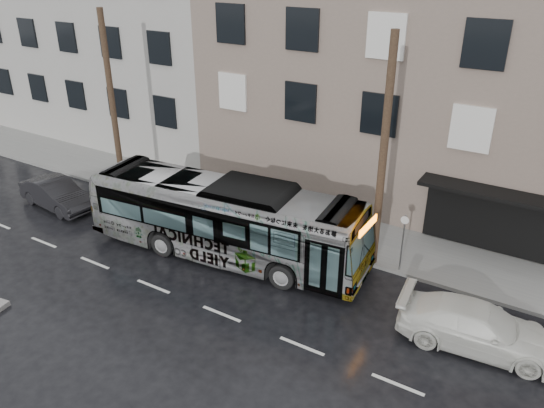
# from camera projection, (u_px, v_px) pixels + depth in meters

# --- Properties ---
(ground) EXTENTS (120.00, 120.00, 0.00)m
(ground) POSITION_uv_depth(u_px,v_px,m) (195.00, 257.00, 21.97)
(ground) COLOR black
(ground) RESTS_ON ground
(sidewalk) EXTENTS (90.00, 3.60, 0.15)m
(sidewalk) POSITION_uv_depth(u_px,v_px,m) (259.00, 211.00, 25.70)
(sidewalk) COLOR gray
(sidewalk) RESTS_ON ground
(building_taupe) EXTENTS (20.00, 12.00, 11.00)m
(building_taupe) POSITION_uv_depth(u_px,v_px,m) (423.00, 80.00, 26.99)
(building_taupe) COLOR #75655A
(building_taupe) RESTS_ON ground
(building_grey) EXTENTS (26.00, 15.00, 16.00)m
(building_grey) POSITION_uv_depth(u_px,v_px,m) (117.00, 4.00, 37.89)
(building_grey) COLOR #A6A59D
(building_grey) RESTS_ON ground
(utility_pole_front) EXTENTS (0.30, 0.30, 9.00)m
(utility_pole_front) POSITION_uv_depth(u_px,v_px,m) (383.00, 157.00, 19.43)
(utility_pole_front) COLOR #4F3A27
(utility_pole_front) RESTS_ON sidewalk
(utility_pole_rear) EXTENTS (0.30, 0.30, 9.00)m
(utility_pole_rear) POSITION_uv_depth(u_px,v_px,m) (112.00, 104.00, 26.02)
(utility_pole_rear) COLOR #4F3A27
(utility_pole_rear) RESTS_ON sidewalk
(sign_post) EXTENTS (0.06, 0.06, 2.40)m
(sign_post) POSITION_uv_depth(u_px,v_px,m) (402.00, 243.00, 20.34)
(sign_post) COLOR slate
(sign_post) RESTS_ON sidewalk
(bus) EXTENTS (12.11, 3.94, 3.31)m
(bus) POSITION_uv_depth(u_px,v_px,m) (225.00, 219.00, 21.48)
(bus) COLOR #B2B2B2
(bus) RESTS_ON ground
(white_sedan) EXTENTS (5.18, 2.53, 1.45)m
(white_sedan) POSITION_uv_depth(u_px,v_px,m) (478.00, 327.00, 16.78)
(white_sedan) COLOR silver
(white_sedan) RESTS_ON ground
(dark_sedan) EXTENTS (4.48, 1.96, 1.43)m
(dark_sedan) POSITION_uv_depth(u_px,v_px,m) (57.00, 194.00, 25.93)
(dark_sedan) COLOR black
(dark_sedan) RESTS_ON ground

